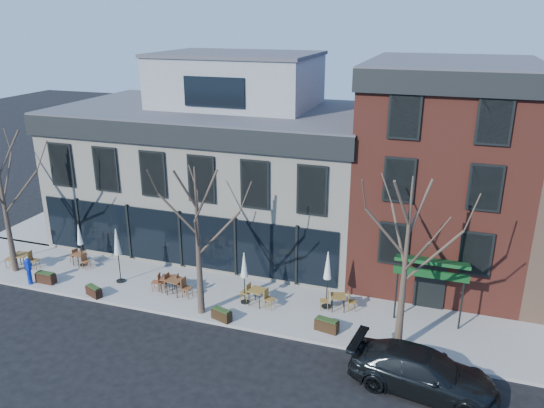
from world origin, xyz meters
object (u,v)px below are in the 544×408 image
(call_box, at_px, (29,270))
(cafe_set_0, at_px, (22,259))
(parked_sedan, at_px, (423,372))
(umbrella_0, at_px, (80,237))

(call_box, distance_m, cafe_set_0, 2.23)
(parked_sedan, height_order, cafe_set_0, parked_sedan)
(parked_sedan, bearing_deg, call_box, 92.60)
(parked_sedan, height_order, call_box, call_box)
(cafe_set_0, bearing_deg, parked_sedan, -8.57)
(parked_sedan, xyz_separation_m, cafe_set_0, (-21.44, 3.23, -0.12))
(cafe_set_0, bearing_deg, call_box, -38.18)
(call_box, relative_size, umbrella_0, 0.61)
(cafe_set_0, bearing_deg, umbrella_0, 24.15)
(call_box, bearing_deg, umbrella_0, 65.98)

